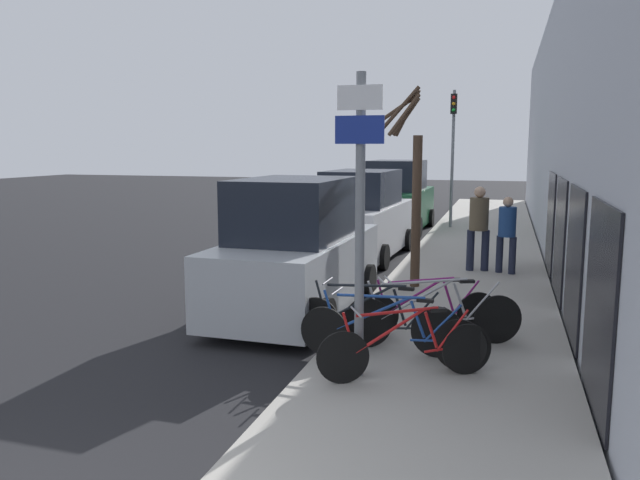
{
  "coord_description": "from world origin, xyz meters",
  "views": [
    {
      "loc": [
        3.28,
        -2.86,
        2.82
      ],
      "look_at": [
        0.68,
        5.86,
        1.46
      ],
      "focal_mm": 35.0,
      "sensor_mm": 36.0,
      "label": 1
    }
  ],
  "objects_px": {
    "parked_car_2": "(397,199)",
    "pedestrian_near": "(507,229)",
    "signpost": "(360,214)",
    "bicycle_3": "(433,317)",
    "pedestrian_far": "(479,222)",
    "parked_car_0": "(297,254)",
    "street_tree": "(412,189)",
    "bicycle_1": "(390,333)",
    "bicycle_2": "(375,322)",
    "parked_car_1": "(363,219)",
    "traffic_light": "(453,140)",
    "bicycle_4": "(428,311)",
    "bicycle_0": "(406,348)"
  },
  "relations": [
    {
      "from": "parked_car_1",
      "to": "parked_car_0",
      "type": "bearing_deg",
      "value": -86.16
    },
    {
      "from": "parked_car_0",
      "to": "street_tree",
      "type": "height_order",
      "value": "street_tree"
    },
    {
      "from": "parked_car_0",
      "to": "bicycle_1",
      "type": "bearing_deg",
      "value": -48.41
    },
    {
      "from": "signpost",
      "to": "bicycle_1",
      "type": "xyz_separation_m",
      "value": [
        0.27,
        0.53,
        -1.53
      ]
    },
    {
      "from": "bicycle_1",
      "to": "pedestrian_far",
      "type": "xyz_separation_m",
      "value": [
        0.78,
        6.34,
        0.68
      ]
    },
    {
      "from": "bicycle_3",
      "to": "bicycle_1",
      "type": "bearing_deg",
      "value": 130.61
    },
    {
      "from": "traffic_light",
      "to": "street_tree",
      "type": "bearing_deg",
      "value": -89.8
    },
    {
      "from": "pedestrian_far",
      "to": "parked_car_2",
      "type": "bearing_deg",
      "value": 102.31
    },
    {
      "from": "pedestrian_far",
      "to": "traffic_light",
      "type": "height_order",
      "value": "traffic_light"
    },
    {
      "from": "bicycle_0",
      "to": "parked_car_1",
      "type": "distance_m",
      "value": 8.83
    },
    {
      "from": "bicycle_1",
      "to": "pedestrian_near",
      "type": "bearing_deg",
      "value": -9.29
    },
    {
      "from": "signpost",
      "to": "bicycle_3",
      "type": "xyz_separation_m",
      "value": [
        0.72,
        1.38,
        -1.51
      ]
    },
    {
      "from": "parked_car_0",
      "to": "pedestrian_near",
      "type": "height_order",
      "value": "parked_car_0"
    },
    {
      "from": "pedestrian_near",
      "to": "bicycle_3",
      "type": "bearing_deg",
      "value": -80.07
    },
    {
      "from": "signpost",
      "to": "bicycle_3",
      "type": "bearing_deg",
      "value": 62.55
    },
    {
      "from": "bicycle_2",
      "to": "pedestrian_far",
      "type": "xyz_separation_m",
      "value": [
        1.04,
        5.97,
        0.66
      ]
    },
    {
      "from": "bicycle_3",
      "to": "pedestrian_far",
      "type": "xyz_separation_m",
      "value": [
        0.34,
        5.5,
        0.66
      ]
    },
    {
      "from": "bicycle_0",
      "to": "bicycle_3",
      "type": "distance_m",
      "value": 1.35
    },
    {
      "from": "bicycle_2",
      "to": "pedestrian_near",
      "type": "relative_size",
      "value": 1.4
    },
    {
      "from": "pedestrian_near",
      "to": "traffic_light",
      "type": "relative_size",
      "value": 0.36
    },
    {
      "from": "bicycle_0",
      "to": "pedestrian_near",
      "type": "distance_m",
      "value": 6.82
    },
    {
      "from": "bicycle_4",
      "to": "pedestrian_far",
      "type": "relative_size",
      "value": 1.06
    },
    {
      "from": "bicycle_0",
      "to": "parked_car_1",
      "type": "relative_size",
      "value": 0.4
    },
    {
      "from": "traffic_light",
      "to": "bicycle_0",
      "type": "bearing_deg",
      "value": -87.15
    },
    {
      "from": "bicycle_0",
      "to": "parked_car_2",
      "type": "relative_size",
      "value": 0.42
    },
    {
      "from": "parked_car_0",
      "to": "street_tree",
      "type": "distance_m",
      "value": 2.8
    },
    {
      "from": "bicycle_3",
      "to": "parked_car_0",
      "type": "xyz_separation_m",
      "value": [
        -2.46,
        1.51,
        0.49
      ]
    },
    {
      "from": "bicycle_1",
      "to": "bicycle_3",
      "type": "height_order",
      "value": "bicycle_3"
    },
    {
      "from": "bicycle_0",
      "to": "bicycle_4",
      "type": "distance_m",
      "value": 1.76
    },
    {
      "from": "bicycle_0",
      "to": "parked_car_1",
      "type": "bearing_deg",
      "value": -11.74
    },
    {
      "from": "signpost",
      "to": "pedestrian_far",
      "type": "xyz_separation_m",
      "value": [
        1.05,
        6.87,
        -0.85
      ]
    },
    {
      "from": "bicycle_0",
      "to": "parked_car_0",
      "type": "relative_size",
      "value": 0.43
    },
    {
      "from": "pedestrian_far",
      "to": "traffic_light",
      "type": "bearing_deg",
      "value": 88.88
    },
    {
      "from": "pedestrian_near",
      "to": "street_tree",
      "type": "xyz_separation_m",
      "value": [
        -1.76,
        -1.8,
        0.93
      ]
    },
    {
      "from": "parked_car_2",
      "to": "pedestrian_near",
      "type": "xyz_separation_m",
      "value": [
        3.55,
        -7.18,
        0.03
      ]
    },
    {
      "from": "bicycle_3",
      "to": "parked_car_2",
      "type": "height_order",
      "value": "parked_car_2"
    },
    {
      "from": "bicycle_1",
      "to": "pedestrian_near",
      "type": "relative_size",
      "value": 1.45
    },
    {
      "from": "bicycle_2",
      "to": "pedestrian_near",
      "type": "bearing_deg",
      "value": -14.82
    },
    {
      "from": "traffic_light",
      "to": "pedestrian_near",
      "type": "bearing_deg",
      "value": -76.51
    },
    {
      "from": "pedestrian_far",
      "to": "street_tree",
      "type": "height_order",
      "value": "street_tree"
    },
    {
      "from": "bicycle_0",
      "to": "bicycle_2",
      "type": "distance_m",
      "value": 1.02
    },
    {
      "from": "pedestrian_far",
      "to": "street_tree",
      "type": "xyz_separation_m",
      "value": [
        -1.17,
        -1.92,
        0.81
      ]
    },
    {
      "from": "bicycle_4",
      "to": "parked_car_0",
      "type": "relative_size",
      "value": 0.44
    },
    {
      "from": "parked_car_1",
      "to": "traffic_light",
      "type": "bearing_deg",
      "value": 75.94
    },
    {
      "from": "parked_car_1",
      "to": "pedestrian_far",
      "type": "xyz_separation_m",
      "value": [
        2.92,
        -1.64,
        0.2
      ]
    },
    {
      "from": "parked_car_1",
      "to": "pedestrian_far",
      "type": "relative_size",
      "value": 2.55
    },
    {
      "from": "street_tree",
      "to": "traffic_light",
      "type": "distance_m",
      "value": 9.35
    },
    {
      "from": "parked_car_2",
      "to": "pedestrian_far",
      "type": "relative_size",
      "value": 2.48
    },
    {
      "from": "pedestrian_far",
      "to": "parked_car_0",
      "type": "bearing_deg",
      "value": -135.57
    },
    {
      "from": "bicycle_1",
      "to": "parked_car_0",
      "type": "relative_size",
      "value": 0.53
    }
  ]
}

